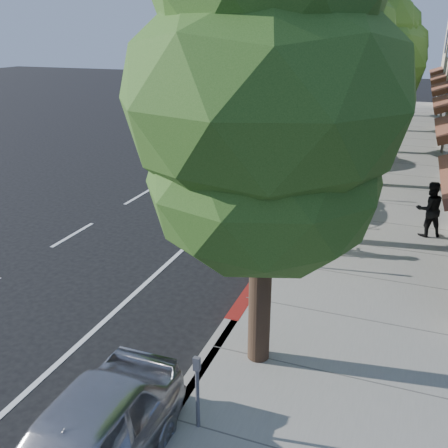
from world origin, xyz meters
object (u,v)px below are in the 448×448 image
at_px(street_tree_1, 329,91).
at_px(dark_sedan, 325,150).
at_px(street_tree_2, 358,67).
at_px(white_pickup, 315,122).
at_px(street_tree_3, 373,59).
at_px(cyclist, 281,225).
at_px(silver_suv, 270,197).
at_px(dark_suv_far, 357,104).
at_px(pedestrian, 430,209).
at_px(street_tree_0, 266,106).
at_px(street_tree_4, 382,53).
at_px(bicycle, 265,233).
at_px(street_tree_5, 389,47).

height_order(street_tree_1, dark_sedan, street_tree_1).
xyz_separation_m(street_tree_2, white_pickup, (-3.10, 9.37, -3.67)).
height_order(street_tree_3, cyclist, street_tree_3).
distance_m(street_tree_3, silver_suv, 11.31).
bearing_deg(street_tree_2, white_pickup, 108.31).
bearing_deg(dark_suv_far, pedestrian, -85.62).
height_order(street_tree_2, cyclist, street_tree_2).
bearing_deg(cyclist, street_tree_2, -36.76).
height_order(street_tree_0, pedestrian, street_tree_0).
distance_m(street_tree_1, dark_sedan, 9.71).
xyz_separation_m(street_tree_4, bicycle, (-1.32, -19.06, -4.04)).
xyz_separation_m(bicycle, dark_sedan, (-0.08, 9.98, 0.22)).
relative_size(street_tree_2, pedestrian, 4.54).
xyz_separation_m(street_tree_2, dark_sedan, (-1.40, 2.92, -3.79)).
bearing_deg(street_tree_4, silver_suv, -96.58).
height_order(white_pickup, pedestrian, pedestrian).
relative_size(street_tree_1, bicycle, 3.45).
distance_m(street_tree_5, dark_suv_far, 4.23).
xyz_separation_m(bicycle, white_pickup, (-1.78, 16.43, 0.33)).
bearing_deg(white_pickup, street_tree_2, -75.59).
xyz_separation_m(street_tree_4, white_pickup, (-3.10, -2.63, -3.70)).
distance_m(white_pickup, pedestrian, 15.26).
bearing_deg(street_tree_5, street_tree_0, -90.00).
height_order(street_tree_1, street_tree_4, street_tree_4).
relative_size(street_tree_4, dark_sedan, 1.66).
bearing_deg(street_tree_1, street_tree_0, -90.00).
bearing_deg(bicycle, silver_suv, -2.44).
relative_size(silver_suv, dark_sedan, 1.19).
bearing_deg(dark_sedan, cyclist, -83.37).
xyz_separation_m(dark_sedan, dark_suv_far, (-0.38, 15.08, 0.07)).
bearing_deg(street_tree_3, dark_sedan, -114.46).
distance_m(street_tree_2, street_tree_4, 12.00).
distance_m(cyclist, white_pickup, 16.52).
bearing_deg(dark_sedan, street_tree_1, -77.39).
bearing_deg(pedestrian, white_pickup, -91.40).
bearing_deg(street_tree_5, cyclist, -92.04).
xyz_separation_m(street_tree_3, cyclist, (-0.89, -13.00, -3.70)).
distance_m(street_tree_2, dark_suv_far, 18.47).
distance_m(street_tree_5, pedestrian, 23.13).
distance_m(street_tree_4, cyclist, 19.39).
bearing_deg(dark_suv_far, dark_sedan, -95.90).
height_order(bicycle, pedestrian, pedestrian).
xyz_separation_m(street_tree_3, dark_suv_far, (-1.78, 12.00, -3.68)).
xyz_separation_m(street_tree_3, street_tree_4, (0.00, 6.00, 0.07)).
xyz_separation_m(street_tree_1, street_tree_2, (-0.00, 6.00, 0.21)).
xyz_separation_m(silver_suv, dark_sedan, (0.50, 7.42, -0.00)).
height_order(street_tree_1, street_tree_2, street_tree_2).
relative_size(street_tree_0, pedestrian, 4.63).
xyz_separation_m(street_tree_0, silver_suv, (-1.90, 7.50, -3.99)).
bearing_deg(street_tree_1, street_tree_3, 90.00).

